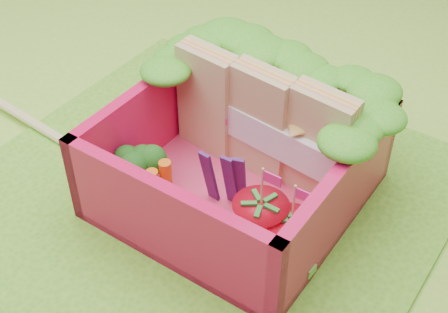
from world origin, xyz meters
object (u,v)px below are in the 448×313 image
Objects in this scene: strawberry_left at (260,224)px; chopsticks at (64,141)px; bento_box at (237,159)px; sandwich_stack at (262,122)px; broccoli at (144,163)px; strawberry_right at (290,239)px.

strawberry_left is 1.50m from chopsticks.
sandwich_stack reaches higher than bento_box.
broccoli is at bearing -130.50° from sandwich_stack.
bento_box reaches higher than chopsticks.
strawberry_right is at bearing 3.71° from strawberry_left.
chopsticks is at bearing -157.52° from sandwich_stack.
strawberry_right is at bearing -46.38° from sandwich_stack.
sandwich_stack is 0.74m from strawberry_right.
chopsticks is at bearing 176.67° from broccoli.
broccoli is at bearing -3.33° from chopsticks.
broccoli is 0.14× the size of chopsticks.
strawberry_left is (0.33, -0.28, -0.07)m from bento_box.
chopsticks is at bearing 178.67° from strawberry_right.
chopsticks is (-0.72, 0.04, -0.20)m from broccoli.
sandwich_stack is 1.31m from chopsticks.
strawberry_right is 0.21× the size of chopsticks.
bento_box is 2.59× the size of strawberry_right.
sandwich_stack reaches higher than chopsticks.
broccoli reaches higher than chopsticks.
sandwich_stack is (0.00, 0.25, 0.10)m from bento_box.
chopsticks is (-1.49, 0.05, -0.18)m from strawberry_left.
chopsticks is (-1.66, 0.04, -0.16)m from strawberry_right.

